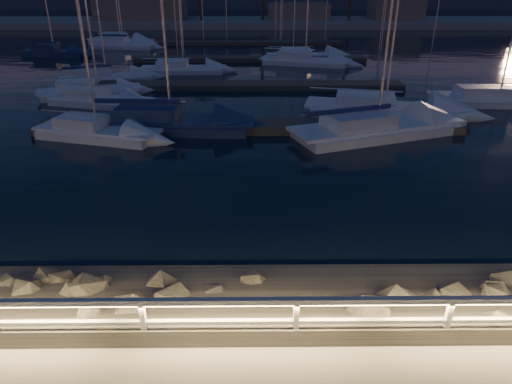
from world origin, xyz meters
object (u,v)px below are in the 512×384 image
(guard_rail, at_px, (242,311))
(sailboat_e, at_px, (87,90))
(sailboat_j, at_px, (104,77))
(sailboat_f, at_px, (97,99))
(sailboat_k, at_px, (303,60))
(sailboat_m, at_px, (122,44))
(sailboat_n, at_px, (119,40))
(sailboat_b, at_px, (167,121))
(sailboat_c, at_px, (373,127))
(sailboat_h, at_px, (495,97))
(sailboat_g, at_px, (181,68))
(sailboat_i, at_px, (53,52))
(sailboat_a, at_px, (94,130))
(sailboat_d, at_px, (381,107))
(sailboat_l, at_px, (304,55))

(guard_rail, relative_size, sailboat_e, 3.90)
(sailboat_j, bearing_deg, sailboat_f, -98.62)
(sailboat_k, bearing_deg, sailboat_e, -124.71)
(sailboat_k, height_order, sailboat_m, sailboat_k)
(sailboat_f, xyz_separation_m, sailboat_k, (14.39, 14.67, 0.03))
(sailboat_k, bearing_deg, sailboat_n, 161.44)
(sailboat_b, relative_size, sailboat_c, 0.96)
(sailboat_k, bearing_deg, sailboat_h, -36.86)
(sailboat_g, distance_m, sailboat_i, 17.19)
(sailboat_h, bearing_deg, guard_rail, -122.90)
(sailboat_i, distance_m, sailboat_k, 25.63)
(sailboat_h, height_order, sailboat_n, sailboat_h)
(sailboat_a, distance_m, sailboat_j, 13.85)
(sailboat_k, xyz_separation_m, sailboat_n, (-20.77, 14.91, 0.02))
(sailboat_a, relative_size, sailboat_c, 0.71)
(guard_rail, height_order, sailboat_g, sailboat_g)
(sailboat_d, relative_size, sailboat_n, 1.12)
(sailboat_n, bearing_deg, sailboat_h, -25.45)
(guard_rail, bearing_deg, sailboat_i, 115.91)
(guard_rail, xyz_separation_m, sailboat_c, (6.31, 14.99, -0.91))
(sailboat_k, distance_m, sailboat_m, 22.22)
(sailboat_n, bearing_deg, sailboat_b, -53.76)
(sailboat_j, bearing_deg, sailboat_e, -109.02)
(sailboat_e, height_order, sailboat_j, sailboat_j)
(sailboat_h, relative_size, sailboat_n, 1.04)
(sailboat_a, bearing_deg, sailboat_c, 16.92)
(sailboat_m, bearing_deg, sailboat_d, -43.39)
(sailboat_f, height_order, sailboat_h, sailboat_h)
(sailboat_n, bearing_deg, sailboat_j, -60.20)
(sailboat_c, distance_m, sailboat_n, 42.20)
(sailboat_e, bearing_deg, sailboat_j, 75.92)
(sailboat_g, bearing_deg, sailboat_f, -110.38)
(sailboat_c, height_order, sailboat_g, sailboat_c)
(sailboat_d, distance_m, sailboat_f, 17.33)
(sailboat_i, height_order, sailboat_l, sailboat_l)
(sailboat_n, bearing_deg, sailboat_d, -35.82)
(sailboat_b, height_order, sailboat_g, sailboat_b)
(sailboat_g, bearing_deg, sailboat_b, -85.83)
(sailboat_e, relative_size, sailboat_g, 0.94)
(sailboat_c, height_order, sailboat_l, sailboat_c)
(sailboat_m, bearing_deg, sailboat_c, -48.76)
(sailboat_n, bearing_deg, sailboat_i, -96.46)
(sailboat_g, relative_size, sailboat_i, 1.04)
(sailboat_f, relative_size, sailboat_l, 0.88)
(guard_rail, relative_size, sailboat_d, 2.86)
(sailboat_l, bearing_deg, sailboat_j, -147.83)
(sailboat_e, distance_m, sailboat_l, 22.47)
(sailboat_i, bearing_deg, sailboat_d, -31.24)
(sailboat_i, bearing_deg, sailboat_f, -54.38)
(sailboat_a, height_order, sailboat_i, sailboat_i)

